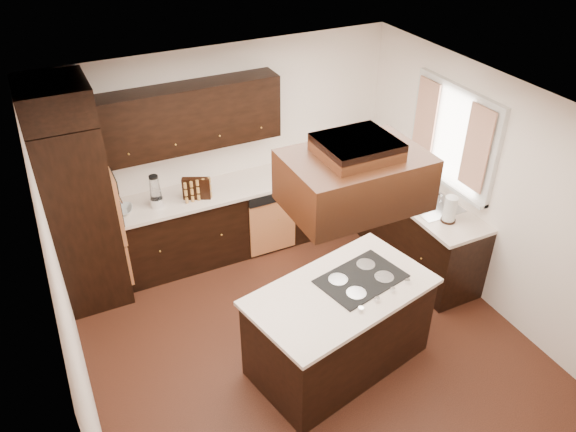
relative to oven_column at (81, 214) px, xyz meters
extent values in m
cube|color=#542919|center=(1.78, -1.71, -1.07)|extent=(4.20, 4.20, 0.02)
cube|color=white|center=(1.78, -1.71, 1.45)|extent=(4.20, 4.20, 0.02)
cube|color=white|center=(1.78, 0.40, 0.19)|extent=(4.20, 0.02, 2.50)
cube|color=white|center=(1.78, -3.81, 0.19)|extent=(4.20, 0.02, 2.50)
cube|color=white|center=(-0.33, -1.71, 0.19)|extent=(0.02, 4.20, 2.50)
cube|color=white|center=(3.88, -1.71, 0.19)|extent=(0.02, 4.20, 2.50)
cube|color=black|center=(0.00, 0.00, 0.00)|extent=(0.65, 0.75, 2.12)
cube|color=#D5804A|center=(0.35, 0.00, 0.06)|extent=(0.05, 0.62, 0.78)
cube|color=black|center=(1.81, 0.09, -0.62)|extent=(2.93, 0.60, 0.88)
cube|color=black|center=(3.58, -0.80, -0.62)|extent=(0.60, 2.40, 0.88)
cube|color=beige|center=(1.81, 0.08, -0.16)|extent=(2.93, 0.63, 0.04)
cube|color=beige|center=(3.56, -0.80, -0.16)|extent=(0.63, 2.40, 0.04)
cube|color=black|center=(1.34, 0.23, 0.75)|extent=(2.00, 0.34, 0.72)
cube|color=#D5804A|center=(2.10, -0.20, -0.66)|extent=(0.60, 0.05, 0.72)
cube|color=silver|center=(3.85, -1.16, 0.59)|extent=(0.06, 1.32, 1.12)
cube|color=white|center=(3.87, -1.16, 0.59)|extent=(0.00, 1.20, 1.00)
cube|color=beige|center=(3.79, -1.57, 0.64)|extent=(0.02, 0.34, 0.90)
cube|color=beige|center=(3.79, -0.74, 0.64)|extent=(0.02, 0.34, 0.90)
cube|color=silver|center=(3.58, -1.16, -0.14)|extent=(0.52, 0.84, 0.01)
cube|color=black|center=(1.93, -2.10, -0.62)|extent=(1.80, 1.23, 0.88)
cube|color=beige|center=(1.93, -2.10, -0.16)|extent=(1.87, 1.30, 0.04)
cube|color=black|center=(2.17, -2.04, -0.13)|extent=(0.87, 0.67, 0.01)
cube|color=black|center=(1.88, -2.25, 1.10)|extent=(1.05, 0.72, 0.42)
cube|color=black|center=(1.88, -2.25, 1.38)|extent=(0.55, 0.50, 0.13)
cylinder|color=silver|center=(0.81, 0.03, -0.09)|extent=(0.15, 0.15, 0.10)
cone|color=silver|center=(0.81, 0.03, 0.09)|extent=(0.13, 0.13, 0.26)
cube|color=black|center=(1.26, -0.01, -0.01)|extent=(0.32, 0.20, 0.26)
imported|color=silver|center=(0.40, 0.06, -0.11)|extent=(0.33, 0.33, 0.07)
imported|color=silver|center=(3.52, -0.54, -0.05)|extent=(0.10, 0.10, 0.18)
cylinder|color=silver|center=(3.52, -1.63, 0.01)|extent=(0.15, 0.15, 0.30)
camera|label=1|loc=(-0.19, -5.36, 3.21)|focal=35.00mm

